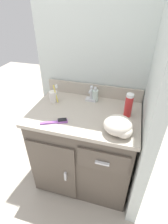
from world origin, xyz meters
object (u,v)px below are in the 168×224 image
hand_towel (119,126)px  soap_dispenser (95,95)px  toothbrush_cup (54,96)px  hairbrush (58,121)px  shaving_cream_can (129,105)px

hand_towel → soap_dispenser: bearing=123.4°
toothbrush_cup → hairbrush: 0.31m
shaving_cream_can → hand_towel: bearing=-100.4°
soap_dispenser → shaving_cream_can: (0.29, -0.15, 0.04)m
shaving_cream_can → hairbrush: size_ratio=0.98×
shaving_cream_can → hairbrush: shaving_cream_can is taller
shaving_cream_can → hand_towel: shaving_cream_can is taller
soap_dispenser → hand_towel: size_ratio=0.69×
toothbrush_cup → hand_towel: (0.58, -0.26, 0.01)m
soap_dispenser → hairbrush: (-0.19, -0.38, -0.04)m
hand_towel → toothbrush_cup: bearing=155.6°
soap_dispenser → shaving_cream_can: size_ratio=0.72×
shaving_cream_can → hairbrush: (-0.47, -0.23, -0.08)m
hairbrush → soap_dispenser: bearing=39.1°
toothbrush_cup → shaving_cream_can: (0.62, -0.05, 0.04)m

